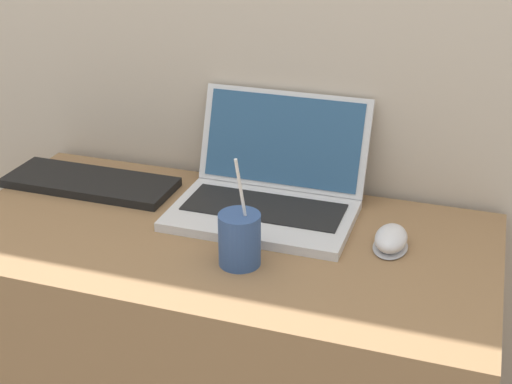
# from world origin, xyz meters

# --- Properties ---
(desk) EXTENTS (1.13, 0.56, 0.73)m
(desk) POSITION_xyz_m (0.00, 0.28, 0.36)
(desk) COLOR #936D47
(desk) RESTS_ON ground_plane
(laptop) EXTENTS (0.39, 0.33, 0.23)m
(laptop) POSITION_xyz_m (0.06, 0.43, 0.78)
(laptop) COLOR silver
(laptop) RESTS_ON desk
(drink_cup) EXTENTS (0.08, 0.08, 0.23)m
(drink_cup) POSITION_xyz_m (0.08, 0.19, 0.78)
(drink_cup) COLOR #33518C
(drink_cup) RESTS_ON desk
(computer_mouse) EXTENTS (0.07, 0.11, 0.04)m
(computer_mouse) POSITION_xyz_m (0.34, 0.34, 0.75)
(computer_mouse) COLOR #B2B2B7
(computer_mouse) RESTS_ON desk
(external_keyboard) EXTENTS (0.41, 0.15, 0.02)m
(external_keyboard) POSITION_xyz_m (-0.37, 0.40, 0.74)
(external_keyboard) COLOR black
(external_keyboard) RESTS_ON desk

